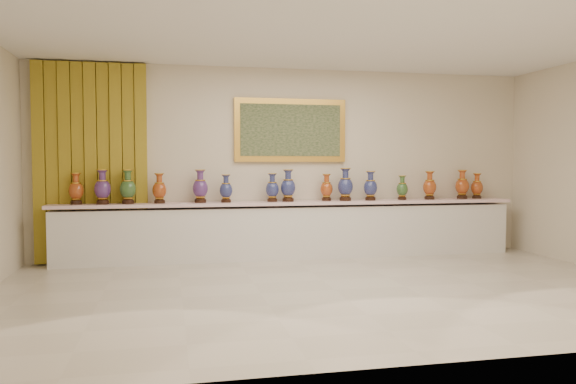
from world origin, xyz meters
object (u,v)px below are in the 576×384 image
object	(u,v)px
vase_0	(76,190)
vase_2	(128,189)
vase_1	(103,189)
counter	(293,231)

from	to	relation	value
vase_0	vase_2	bearing A→B (deg)	-3.75
vase_0	vase_1	bearing A→B (deg)	-6.75
vase_0	vase_2	size ratio (longest dim) A/B	0.91
vase_1	vase_2	size ratio (longest dim) A/B	1.01
vase_0	vase_2	distance (m)	0.73
counter	vase_2	size ratio (longest dim) A/B	14.46
vase_1	vase_2	bearing A→B (deg)	-0.61
counter	vase_0	bearing A→B (deg)	179.81
vase_1	vase_0	bearing A→B (deg)	173.25
vase_1	vase_2	xyz separation A→B (m)	(0.36, -0.00, -0.00)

